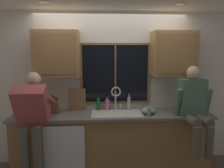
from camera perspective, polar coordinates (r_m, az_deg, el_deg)
The scene contains 25 objects.
back_wall at distance 3.88m, azimuth -0.32°, elevation -0.94°, with size 5.47×0.12×2.55m, color silver.
ceiling_downlight_left at distance 3.29m, azimuth -16.73°, elevation 19.28°, with size 0.14×0.14×0.01m, color #FFEAB2.
ceiling_downlight_right at distance 3.43m, azimuth 16.91°, elevation 18.82°, with size 0.14×0.14×0.01m, color #FFEAB2.
window_glass at distance 3.78m, azimuth 0.84°, elevation 2.65°, with size 1.10×0.02×0.95m, color black.
window_frame_top at distance 3.76m, azimuth 0.87°, elevation 10.13°, with size 1.17×0.02×0.04m, color brown.
window_frame_bottom at distance 3.85m, azimuth 0.84°, elevation -4.68°, with size 1.17×0.02×0.04m, color brown.
window_frame_left at distance 3.77m, azimuth -7.78°, elevation 2.55°, with size 0.04×0.02×0.95m, color brown.
window_frame_right at distance 3.86m, azimuth 9.28°, elevation 2.66°, with size 0.04×0.02×0.95m, color brown.
window_mullion_center at distance 3.77m, azimuth 0.86°, elevation 2.63°, with size 0.02×0.02×0.95m, color brown.
lower_cabinet_run at distance 3.77m, azimuth 0.05°, elevation -14.44°, with size 3.07×0.58×0.88m, color olive.
countertop at distance 3.60m, azimuth 0.07°, elevation -7.80°, with size 3.13×0.62×0.04m, color slate.
dishwasher_front at distance 3.50m, azimuth -12.00°, elevation -16.21°, with size 0.60×0.02×0.74m, color white.
upper_cabinet_left at distance 3.64m, azimuth -13.85°, elevation 7.47°, with size 0.71×0.36×0.72m.
upper_cabinet_right at distance 3.80m, azimuth 15.36°, elevation 7.44°, with size 0.71×0.36×0.72m.
sink at distance 3.64m, azimuth 1.21°, elevation -8.91°, with size 0.80×0.46×0.21m.
faucet at distance 3.72m, azimuth 1.09°, elevation -2.91°, with size 0.18×0.09×0.40m.
person_standing at distance 3.38m, azimuth -19.63°, elevation -8.05°, with size 0.53×0.66×1.60m.
person_sitting_on_counter at distance 3.60m, azimuth 20.16°, elevation -4.97°, with size 0.54×0.61×1.26m.
knife_block at distance 3.69m, azimuth -14.14°, elevation -5.57°, with size 0.12×0.18×0.32m.
cutting_board at distance 3.77m, azimuth -8.81°, elevation -3.92°, with size 0.28×0.02×0.38m, color #997047.
mixing_bowl at distance 3.62m, azimuth 9.20°, elevation -6.62°, with size 0.23×0.23×0.11m, color #8C99A8.
soap_dispenser at distance 3.48m, azimuth 9.31°, elevation -7.03°, with size 0.06×0.07×0.17m.
bottle_green_glass at distance 3.77m, azimuth -3.52°, elevation -5.03°, with size 0.06×0.06×0.26m.
bottle_tall_clear at distance 3.77m, azimuth -1.21°, elevation -5.21°, with size 0.07×0.07×0.23m.
bottle_amber_small at distance 3.78m, azimuth 4.31°, elevation -4.86°, with size 0.05×0.05×0.29m.
Camera 1 is at (-0.25, -3.76, 1.90)m, focal length 36.06 mm.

